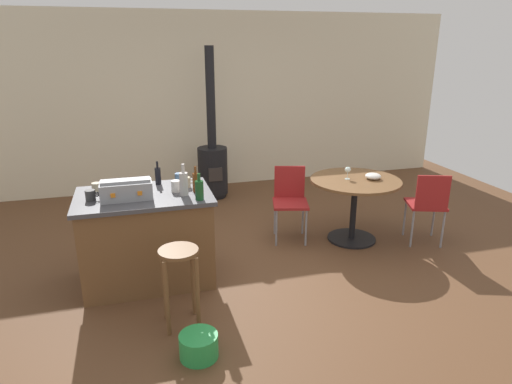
{
  "coord_description": "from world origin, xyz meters",
  "views": [
    {
      "loc": [
        -1.26,
        -4.16,
        2.23
      ],
      "look_at": [
        -0.06,
        0.09,
        0.77
      ],
      "focal_mm": 31.61,
      "sensor_mm": 36.0,
      "label": 1
    }
  ],
  "objects": [
    {
      "name": "folding_chair_near",
      "position": [
        1.92,
        -0.06,
        0.51
      ],
      "size": [
        0.51,
        0.51,
        0.86
      ],
      "color": "maroon",
      "rests_on": "ground_plane"
    },
    {
      "name": "wooden_stool",
      "position": [
        -0.98,
        -0.88,
        0.49
      ],
      "size": [
        0.32,
        0.32,
        0.68
      ],
      "color": "brown",
      "rests_on": "ground_plane"
    },
    {
      "name": "cup_2",
      "position": [
        -1.61,
        0.17,
        0.93
      ],
      "size": [
        0.12,
        0.09,
        0.08
      ],
      "color": "tan",
      "rests_on": "kitchen_island"
    },
    {
      "name": "cup_4",
      "position": [
        -0.83,
        0.21,
        0.94
      ],
      "size": [
        0.11,
        0.07,
        0.11
      ],
      "color": "#4C7099",
      "rests_on": "kitchen_island"
    },
    {
      "name": "folding_chair_far",
      "position": [
        0.48,
        0.54,
        0.5
      ],
      "size": [
        0.49,
        0.49,
        0.86
      ],
      "color": "maroon",
      "rests_on": "ground_plane"
    },
    {
      "name": "dining_table",
      "position": [
        1.17,
        0.28,
        0.57
      ],
      "size": [
        1.03,
        1.03,
        0.75
      ],
      "color": "black",
      "rests_on": "ground_plane"
    },
    {
      "name": "ground_plane",
      "position": [
        0.0,
        0.0,
        0.0
      ],
      "size": [
        8.8,
        8.8,
        0.0
      ],
      "primitive_type": "plane",
      "color": "brown"
    },
    {
      "name": "wine_glass",
      "position": [
        1.09,
        0.31,
        0.86
      ],
      "size": [
        0.07,
        0.07,
        0.14
      ],
      "color": "silver",
      "rests_on": "dining_table"
    },
    {
      "name": "bottle_3",
      "position": [
        -0.71,
        -0.11,
        0.99
      ],
      "size": [
        0.06,
        0.06,
        0.25
      ],
      "color": "#603314",
      "rests_on": "kitchen_island"
    },
    {
      "name": "cup_1",
      "position": [
        -0.89,
        -0.05,
        0.94
      ],
      "size": [
        0.12,
        0.09,
        0.11
      ],
      "color": "white",
      "rests_on": "kitchen_island"
    },
    {
      "name": "cup_3",
      "position": [
        -1.65,
        -0.1,
        0.94
      ],
      "size": [
        0.12,
        0.09,
        0.1
      ],
      "color": "#383838",
      "rests_on": "kitchen_island"
    },
    {
      "name": "serving_bowl",
      "position": [
        1.37,
        0.23,
        0.78
      ],
      "size": [
        0.18,
        0.18,
        0.07
      ],
      "primitive_type": "ellipsoid",
      "color": "white",
      "rests_on": "dining_table"
    },
    {
      "name": "bottle_2",
      "position": [
        -0.71,
        -0.34,
        0.98
      ],
      "size": [
        0.08,
        0.08,
        0.24
      ],
      "color": "#194C23",
      "rests_on": "kitchen_island"
    },
    {
      "name": "bottle_0",
      "position": [
        -1.03,
        0.24,
        0.98
      ],
      "size": [
        0.06,
        0.06,
        0.23
      ],
      "color": "black",
      "rests_on": "kitchen_island"
    },
    {
      "name": "wood_stove",
      "position": [
        -0.12,
        2.29,
        0.55
      ],
      "size": [
        0.44,
        0.45,
        2.2
      ],
      "color": "black",
      "rests_on": "ground_plane"
    },
    {
      "name": "bottle_1",
      "position": [
        -0.83,
        -0.17,
        1.01
      ],
      "size": [
        0.08,
        0.08,
        0.3
      ],
      "color": "#B7B2AD",
      "rests_on": "kitchen_island"
    },
    {
      "name": "plastic_bucket",
      "position": [
        -0.91,
        -1.34,
        0.09
      ],
      "size": [
        0.29,
        0.29,
        0.19
      ],
      "primitive_type": "cylinder",
      "color": "green",
      "rests_on": "ground_plane"
    },
    {
      "name": "kitchen_island",
      "position": [
        -1.19,
        -0.05,
        0.45
      ],
      "size": [
        1.25,
        0.81,
        0.89
      ],
      "color": "brown",
      "rests_on": "ground_plane"
    },
    {
      "name": "back_wall",
      "position": [
        0.0,
        2.94,
        1.35
      ],
      "size": [
        8.0,
        0.1,
        2.7
      ],
      "primitive_type": "cube",
      "color": "beige",
      "rests_on": "ground_plane"
    },
    {
      "name": "toolbox",
      "position": [
        -1.34,
        -0.15,
        0.98
      ],
      "size": [
        0.45,
        0.22,
        0.18
      ],
      "color": "gray",
      "rests_on": "kitchen_island"
    },
    {
      "name": "cup_0",
      "position": [
        -0.77,
        0.06,
        0.94
      ],
      "size": [
        0.11,
        0.08,
        0.1
      ],
      "color": "tan",
      "rests_on": "kitchen_island"
    }
  ]
}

